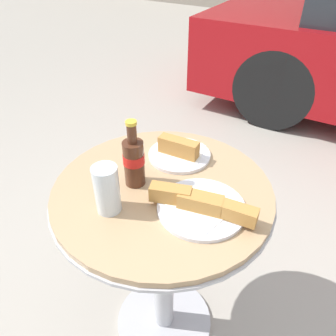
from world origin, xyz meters
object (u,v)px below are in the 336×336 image
object	(u,v)px
cola_bottle_left	(134,160)
drinking_glass	(107,191)
lunch_plate_near	(201,205)
bistro_table	(163,235)
lunch_plate_far	(179,152)

from	to	relation	value
cola_bottle_left	drinking_glass	bearing A→B (deg)	-87.77
cola_bottle_left	lunch_plate_near	xyz separation A→B (m)	(0.23, -0.01, -0.06)
bistro_table	drinking_glass	size ratio (longest dim) A/B	5.47
lunch_plate_near	lunch_plate_far	bearing A→B (deg)	132.15
lunch_plate_far	cola_bottle_left	bearing A→B (deg)	-103.85
cola_bottle_left	drinking_glass	world-z (taller)	cola_bottle_left
bistro_table	cola_bottle_left	world-z (taller)	cola_bottle_left
bistro_table	lunch_plate_far	distance (m)	0.29
bistro_table	cola_bottle_left	size ratio (longest dim) A/B	3.64
lunch_plate_near	lunch_plate_far	xyz separation A→B (m)	(-0.18, 0.20, -0.00)
lunch_plate_far	lunch_plate_near	bearing A→B (deg)	-47.85
cola_bottle_left	lunch_plate_near	size ratio (longest dim) A/B	0.71
bistro_table	lunch_plate_far	xyz separation A→B (m)	(-0.04, 0.17, 0.23)
bistro_table	lunch_plate_near	distance (m)	0.28
cola_bottle_left	lunch_plate_far	world-z (taller)	cola_bottle_left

